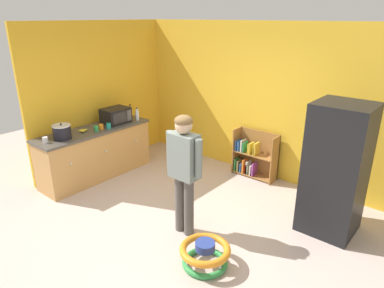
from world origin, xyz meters
TOP-DOWN VIEW (x-y plane):
  - ground_plane at (0.00, 0.00)m, footprint 12.00×12.00m
  - back_wall at (0.00, 2.33)m, footprint 5.20×0.06m
  - left_side_wall at (-2.63, 0.80)m, footprint 0.06×2.99m
  - kitchen_counter at (-2.20, 0.30)m, footprint 0.65×2.08m
  - refrigerator at (1.65, 1.33)m, footprint 0.73×0.68m
  - bookshelf at (-0.03, 2.14)m, footprint 0.80×0.28m
  - standing_person at (0.18, -0.00)m, footprint 0.57×0.23m
  - baby_walker at (0.81, -0.36)m, footprint 0.60×0.60m
  - microwave at (-2.19, 0.80)m, footprint 0.37×0.48m
  - crock_pot at (-2.15, -0.32)m, footprint 0.29×0.29m
  - banana_bunch at (-2.20, 0.10)m, footprint 0.15×0.16m
  - amber_bottle at (-2.31, 1.25)m, footprint 0.07×0.07m
  - clear_bottle at (-2.02, 1.17)m, footprint 0.07×0.07m
  - orange_cup at (-2.08, 0.38)m, footprint 0.08×0.08m
  - teal_cup at (-2.02, 0.49)m, footprint 0.08×0.08m
  - white_cup at (-2.18, -0.60)m, footprint 0.08×0.08m
  - green_cup at (-2.06, 0.26)m, footprint 0.08×0.08m

SIDE VIEW (x-z plane):
  - ground_plane at x=0.00m, z-range 0.00..0.00m
  - baby_walker at x=0.81m, z-range 0.00..0.32m
  - bookshelf at x=-0.03m, z-range -0.06..0.79m
  - kitchen_counter at x=-2.20m, z-range 0.00..0.90m
  - refrigerator at x=1.65m, z-range 0.00..1.78m
  - banana_bunch at x=-2.20m, z-range 0.91..0.95m
  - orange_cup at x=-2.08m, z-range 0.90..0.99m
  - teal_cup at x=-2.02m, z-range 0.90..0.99m
  - white_cup at x=-2.18m, z-range 0.90..0.99m
  - green_cup at x=-2.06m, z-range 0.90..0.99m
  - amber_bottle at x=-2.31m, z-range 0.88..1.12m
  - clear_bottle at x=-2.02m, z-range 0.88..1.12m
  - standing_person at x=0.18m, z-range 0.18..1.83m
  - crock_pot at x=-2.15m, z-range 0.89..1.15m
  - microwave at x=-2.19m, z-range 0.90..1.18m
  - back_wall at x=0.00m, z-range 0.00..2.70m
  - left_side_wall at x=-2.63m, z-range 0.00..2.70m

